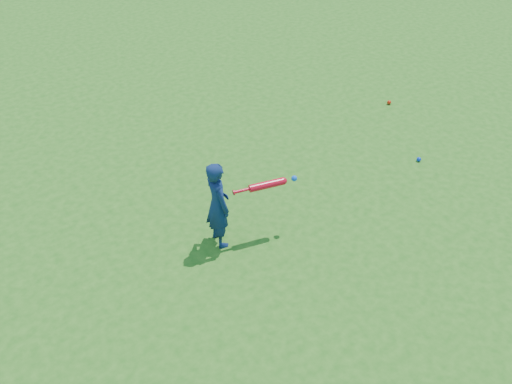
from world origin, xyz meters
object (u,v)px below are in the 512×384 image
Objects in this scene: ground_ball_blue at (419,159)px; bat_swing at (269,184)px; child at (218,204)px; ground_ball_red at (389,102)px.

bat_swing is at bearing 179.29° from ground_ball_blue.
bat_swing is at bearing -101.69° from child.
bat_swing reaches higher than ground_ball_red.
ground_ball_blue is at bearing 13.75° from bat_swing.
ground_ball_blue is (-0.98, -1.55, -0.00)m from ground_ball_red.
child is 1.44× the size of bat_swing.
ground_ball_red is at bearing -66.33° from child.
child is 17.17× the size of ground_ball_blue.
ground_ball_blue is (3.47, -0.25, -0.56)m from child.
ground_ball_red reaches higher than ground_ball_blue.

